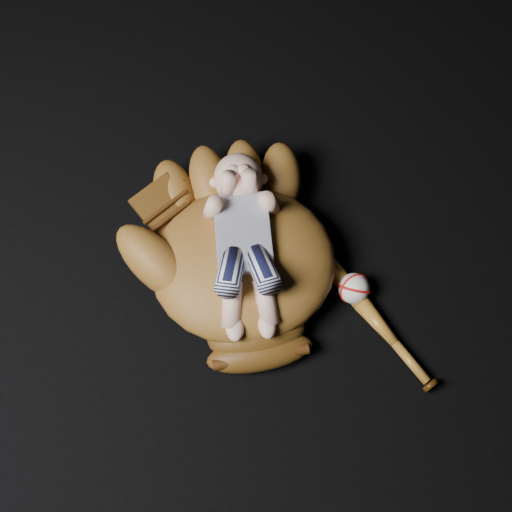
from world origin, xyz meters
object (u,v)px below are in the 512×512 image
at_px(baseball_glove, 243,259).
at_px(newborn_baby, 244,246).
at_px(baseball_bat, 369,312).
at_px(baseball, 354,288).

height_order(baseball_glove, newborn_baby, newborn_baby).
xyz_separation_m(baseball_glove, newborn_baby, (0.00, 0.00, 0.05)).
height_order(baseball_bat, baseball, baseball).
bearing_deg(baseball_glove, newborn_baby, 5.10).
bearing_deg(baseball_bat, newborn_baby, 149.70).
bearing_deg(baseball, baseball_glove, 158.61).
xyz_separation_m(baseball_bat, baseball, (-0.02, 0.05, 0.01)).
xyz_separation_m(newborn_baby, baseball_bat, (0.23, -0.13, -0.12)).
bearing_deg(baseball, newborn_baby, 158.19).
height_order(baseball_glove, baseball, baseball_glove).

